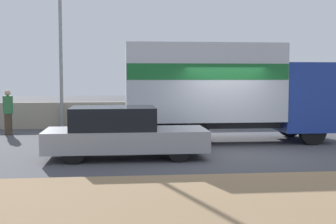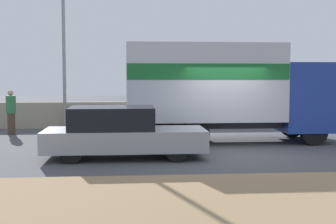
# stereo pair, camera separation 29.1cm
# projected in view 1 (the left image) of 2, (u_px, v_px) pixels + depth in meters

# --- Properties ---
(ground_plane) EXTENTS (80.00, 80.00, 0.00)m
(ground_plane) POSITION_uv_depth(u_px,v_px,m) (235.00, 154.00, 13.31)
(ground_plane) COLOR #47474C
(dirt_shoulder_foreground) EXTENTS (60.00, 4.60, 0.04)m
(dirt_shoulder_foreground) POSITION_uv_depth(u_px,v_px,m) (306.00, 201.00, 8.26)
(dirt_shoulder_foreground) COLOR #937551
(dirt_shoulder_foreground) RESTS_ON ground_plane
(stone_wall_backdrop) EXTENTS (60.00, 0.35, 1.11)m
(stone_wall_backdrop) POSITION_uv_depth(u_px,v_px,m) (194.00, 114.00, 20.39)
(stone_wall_backdrop) COLOR #A39984
(stone_wall_backdrop) RESTS_ON ground_plane
(street_lamp) EXTENTS (0.56, 0.28, 8.03)m
(street_lamp) POSITION_uv_depth(u_px,v_px,m) (60.00, 18.00, 19.13)
(street_lamp) COLOR gray
(street_lamp) RESTS_ON ground_plane
(box_truck) EXTENTS (6.89, 2.51, 3.26)m
(box_truck) POSITION_uv_depth(u_px,v_px,m) (222.00, 86.00, 15.69)
(box_truck) COLOR navy
(box_truck) RESTS_ON ground_plane
(car_hatchback) EXTENTS (4.34, 1.70, 1.39)m
(car_hatchback) POSITION_uv_depth(u_px,v_px,m) (122.00, 133.00, 12.62)
(car_hatchback) COLOR #9E9EA3
(car_hatchback) RESTS_ON ground_plane
(pedestrian) EXTENTS (0.37, 0.37, 1.69)m
(pedestrian) POSITION_uv_depth(u_px,v_px,m) (8.00, 112.00, 17.58)
(pedestrian) COLOR #473828
(pedestrian) RESTS_ON ground_plane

